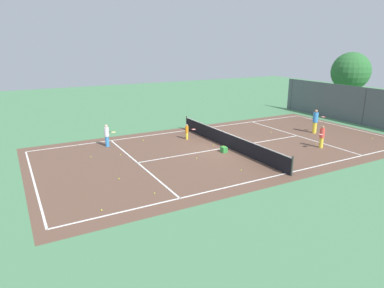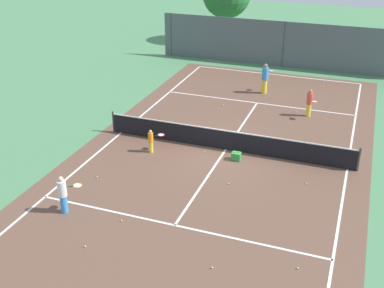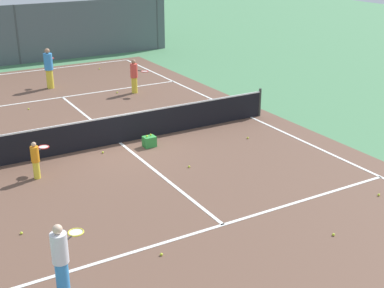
% 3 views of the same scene
% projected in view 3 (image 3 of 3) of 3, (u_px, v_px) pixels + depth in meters
% --- Properties ---
extents(ground_plane, '(80.00, 80.00, 0.00)m').
position_uv_depth(ground_plane, '(120.00, 143.00, 18.04)').
color(ground_plane, '#4C8456').
extents(court_surface, '(13.00, 25.00, 0.01)m').
position_uv_depth(court_surface, '(120.00, 143.00, 18.04)').
color(court_surface, brown).
rests_on(court_surface, ground_plane).
extents(tennis_net, '(11.90, 0.10, 1.10)m').
position_uv_depth(tennis_net, '(119.00, 129.00, 17.85)').
color(tennis_net, '#333833').
rests_on(tennis_net, ground_plane).
extents(perimeter_fence, '(18.00, 0.12, 3.20)m').
position_uv_depth(perimeter_fence, '(17.00, 35.00, 28.73)').
color(perimeter_fence, '#515B60').
rests_on(perimeter_fence, ground_plane).
extents(player_0, '(0.70, 0.86, 1.52)m').
position_uv_depth(player_0, '(134.00, 76.00, 23.58)').
color(player_0, yellow).
rests_on(player_0, ground_plane).
extents(player_1, '(0.71, 0.73, 1.13)m').
position_uv_depth(player_1, '(36.00, 159.00, 15.22)').
color(player_1, yellow).
rests_on(player_1, ground_plane).
extents(player_2, '(0.84, 0.74, 1.53)m').
position_uv_depth(player_2, '(61.00, 258.00, 10.16)').
color(player_2, '#388CD8').
rests_on(player_2, ground_plane).
extents(player_3, '(0.68, 0.95, 1.85)m').
position_uv_depth(player_3, '(49.00, 68.00, 24.30)').
color(player_3, yellow).
rests_on(player_3, ground_plane).
extents(ball_crate, '(0.41, 0.32, 0.43)m').
position_uv_depth(ball_crate, '(149.00, 141.00, 17.66)').
color(ball_crate, green).
rests_on(ball_crate, ground_plane).
extents(tennis_ball_0, '(0.07, 0.07, 0.07)m').
position_uv_depth(tennis_ball_0, '(379.00, 195.00, 14.33)').
color(tennis_ball_0, '#CCE533').
rests_on(tennis_ball_0, ground_plane).
extents(tennis_ball_2, '(0.07, 0.07, 0.07)m').
position_uv_depth(tennis_ball_2, '(334.00, 235.00, 12.41)').
color(tennis_ball_2, '#CCE533').
rests_on(tennis_ball_2, ground_plane).
extents(tennis_ball_3, '(0.07, 0.07, 0.07)m').
position_uv_depth(tennis_ball_3, '(161.00, 254.00, 11.63)').
color(tennis_ball_3, '#CCE533').
rests_on(tennis_ball_3, ground_plane).
extents(tennis_ball_4, '(0.07, 0.07, 0.07)m').
position_uv_depth(tennis_ball_4, '(21.00, 233.00, 12.47)').
color(tennis_ball_4, '#CCE533').
rests_on(tennis_ball_4, ground_plane).
extents(tennis_ball_5, '(0.07, 0.07, 0.07)m').
position_uv_depth(tennis_ball_5, '(248.00, 138.00, 18.40)').
color(tennis_ball_5, '#CCE533').
rests_on(tennis_ball_5, ground_plane).
extents(tennis_ball_6, '(0.07, 0.07, 0.07)m').
position_uv_depth(tennis_ball_6, '(29.00, 109.00, 21.51)').
color(tennis_ball_6, '#CCE533').
rests_on(tennis_ball_6, ground_plane).
extents(tennis_ball_7, '(0.07, 0.07, 0.07)m').
position_uv_depth(tennis_ball_7, '(117.00, 92.00, 23.80)').
color(tennis_ball_7, '#CCE533').
rests_on(tennis_ball_7, ground_plane).
extents(tennis_ball_8, '(0.07, 0.07, 0.07)m').
position_uv_depth(tennis_ball_8, '(99.00, 69.00, 28.12)').
color(tennis_ball_8, '#CCE533').
rests_on(tennis_ball_8, ground_plane).
extents(tennis_ball_9, '(0.07, 0.07, 0.07)m').
position_uv_depth(tennis_ball_9, '(103.00, 152.00, 17.15)').
color(tennis_ball_9, '#CCE533').
rests_on(tennis_ball_9, ground_plane).
extents(tennis_ball_10, '(0.07, 0.07, 0.07)m').
position_uv_depth(tennis_ball_10, '(189.00, 167.00, 16.09)').
color(tennis_ball_10, '#CCE533').
rests_on(tennis_ball_10, ground_plane).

